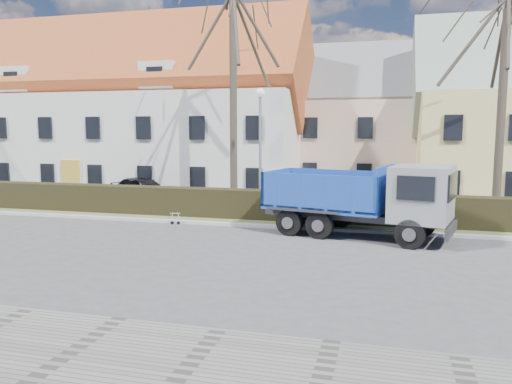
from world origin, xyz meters
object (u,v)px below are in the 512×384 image
(cart_frame, at_px, (171,218))
(parked_car_a, at_px, (143,189))
(dump_truck, at_px, (350,198))
(streetlight, at_px, (260,153))

(cart_frame, bearing_deg, parked_car_a, 126.73)
(dump_truck, bearing_deg, parked_car_a, 166.45)
(dump_truck, distance_m, streetlight, 5.53)
(dump_truck, height_order, streetlight, streetlight)
(dump_truck, bearing_deg, streetlight, 157.79)
(dump_truck, xyz_separation_m, parked_car_a, (-11.79, 6.05, -0.71))
(dump_truck, relative_size, streetlight, 1.20)
(dump_truck, height_order, cart_frame, dump_truck)
(dump_truck, xyz_separation_m, cart_frame, (-7.50, 0.31, -1.14))
(dump_truck, relative_size, cart_frame, 11.58)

